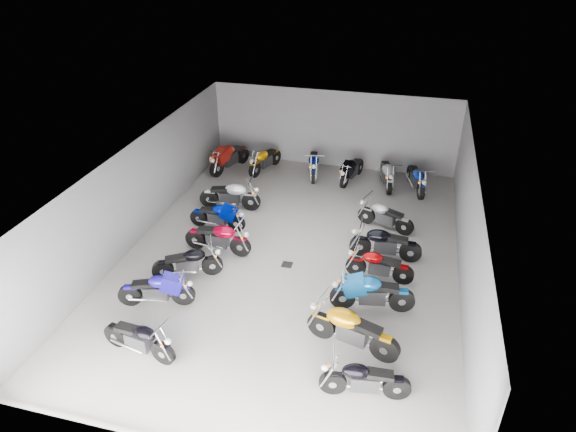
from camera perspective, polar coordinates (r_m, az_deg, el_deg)
name	(u,v)px	position (r m, az deg, el deg)	size (l,w,h in m)	color
ground	(291,256)	(15.94, 0.35, -4.43)	(14.00, 14.00, 0.00)	#9E9C96
wall_back	(333,129)	(21.34, 5.02, 9.58)	(10.00, 0.10, 3.20)	slate
wall_left	(138,191)	(16.87, -16.36, 2.65)	(0.10, 14.00, 3.20)	slate
wall_right	(468,233)	(14.87, 19.42, -1.81)	(0.10, 14.00, 3.20)	slate
ceiling	(291,160)	(14.36, 0.39, 6.22)	(10.00, 14.00, 0.04)	black
drain_grate	(287,265)	(15.54, -0.10, -5.42)	(0.32, 0.32, 0.01)	black
motorcycle_left_a	(139,339)	(12.89, -16.22, -12.96)	(2.01, 0.55, 0.89)	black
motorcycle_left_b	(157,290)	(14.22, -14.34, -7.93)	(2.02, 0.68, 0.91)	black
motorcycle_left_c	(188,263)	(15.07, -11.03, -5.10)	(1.91, 0.97, 0.89)	black
motorcycle_left_d	(218,238)	(15.98, -7.74, -2.40)	(2.18, 0.45, 0.96)	black
motorcycle_left_e	(218,216)	(17.23, -7.79, -0.01)	(1.96, 0.39, 0.86)	black
motorcycle_left_f	(231,195)	(18.36, -6.40, 2.31)	(2.22, 0.49, 0.98)	black
motorcycle_right_a	(364,379)	(11.67, 8.43, -17.52)	(1.98, 0.49, 0.87)	black
motorcycle_right_b	(351,330)	(12.60, 7.07, -12.41)	(2.33, 0.75, 1.04)	black
motorcycle_right_c	(371,293)	(13.79, 9.25, -8.42)	(2.23, 0.58, 0.99)	black
motorcycle_right_d	(379,265)	(14.94, 10.06, -5.41)	(1.97, 0.41, 0.86)	black
motorcycle_right_e	(385,243)	(15.83, 10.69, -3.02)	(2.19, 0.44, 0.96)	black
motorcycle_right_f	(385,216)	(17.36, 10.71, -0.02)	(1.92, 0.74, 0.87)	black
motorcycle_back_a	(229,157)	(21.34, -6.56, 6.51)	(0.95, 2.27, 1.04)	black
motorcycle_back_b	(265,160)	(21.15, -2.60, 6.28)	(0.79, 2.05, 0.93)	black
motorcycle_back_c	(314,164)	(20.76, 2.87, 5.84)	(0.60, 2.15, 0.95)	black
motorcycle_back_d	(352,170)	(20.43, 7.08, 5.13)	(0.68, 2.01, 0.90)	black
motorcycle_back_e	(387,173)	(20.26, 10.91, 4.66)	(0.65, 2.13, 0.95)	black
motorcycle_back_f	(416,178)	(20.12, 14.07, 4.08)	(0.76, 2.08, 0.94)	black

